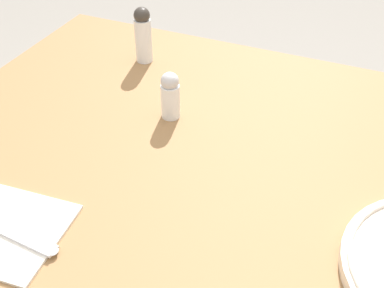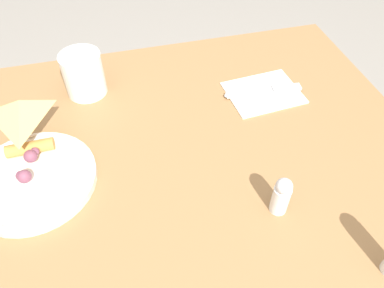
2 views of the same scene
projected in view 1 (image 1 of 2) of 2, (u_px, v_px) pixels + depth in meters
The scene contains 3 objects.
dining_table at pixel (274, 268), 0.67m from camera, with size 1.14×0.82×0.76m.
salt_shaker at pixel (170, 95), 0.74m from camera, with size 0.03×0.03×0.08m.
pepper_shaker at pixel (143, 35), 0.87m from camera, with size 0.03×0.03×0.10m.
Camera 1 is at (0.06, -0.42, 1.20)m, focal length 45.00 mm.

